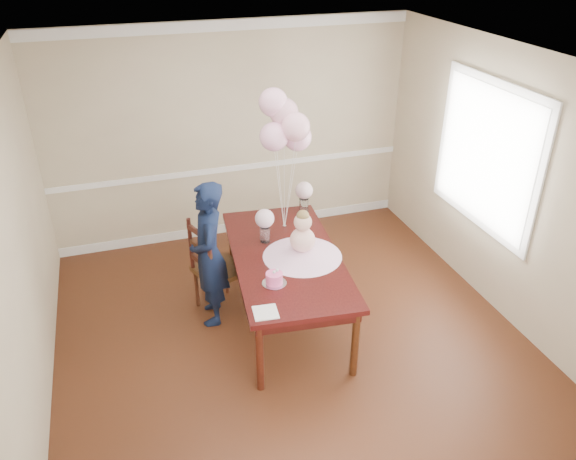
{
  "coord_description": "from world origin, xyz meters",
  "views": [
    {
      "loc": [
        -1.38,
        -4.01,
        3.67
      ],
      "look_at": [
        0.08,
        0.48,
        1.05
      ],
      "focal_mm": 35.0,
      "sensor_mm": 36.0,
      "label": 1
    }
  ],
  "objects_px": {
    "birthday_cake": "(274,278)",
    "dining_chair_seat": "(220,270)",
    "dining_table_top": "(286,257)",
    "woman": "(209,254)"
  },
  "relations": [
    {
      "from": "dining_table_top",
      "to": "woman",
      "type": "bearing_deg",
      "value": 166.45
    },
    {
      "from": "birthday_cake",
      "to": "woman",
      "type": "distance_m",
      "value": 0.84
    },
    {
      "from": "birthday_cake",
      "to": "dining_chair_seat",
      "type": "distance_m",
      "value": 0.97
    },
    {
      "from": "birthday_cake",
      "to": "dining_chair_seat",
      "type": "relative_size",
      "value": 0.33
    },
    {
      "from": "dining_chair_seat",
      "to": "woman",
      "type": "xyz_separation_m",
      "value": [
        -0.12,
        -0.14,
        0.3
      ]
    },
    {
      "from": "dining_table_top",
      "to": "woman",
      "type": "distance_m",
      "value": 0.76
    },
    {
      "from": "dining_chair_seat",
      "to": "woman",
      "type": "distance_m",
      "value": 0.35
    },
    {
      "from": "dining_table_top",
      "to": "dining_chair_seat",
      "type": "xyz_separation_m",
      "value": [
        -0.6,
        0.39,
        -0.27
      ]
    },
    {
      "from": "dining_table_top",
      "to": "birthday_cake",
      "type": "xyz_separation_m",
      "value": [
        -0.25,
        -0.44,
        0.09
      ]
    },
    {
      "from": "birthday_cake",
      "to": "dining_chair_seat",
      "type": "bearing_deg",
      "value": 112.59
    }
  ]
}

